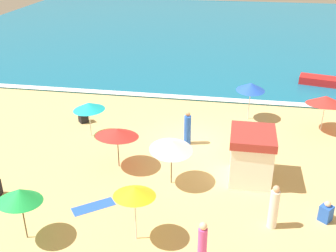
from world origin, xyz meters
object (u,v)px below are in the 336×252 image
Objects in this scene: beach_umbrella_5 at (134,192)px; beach_umbrella_7 at (89,106)px; beachgoer_2 at (187,129)px; lifeguard_cabana at (251,156)px; beach_umbrella_6 at (326,100)px; beach_umbrella_1 at (117,133)px; beachgoer_5 at (202,243)px; beachgoer_1 at (326,212)px; beachgoer_3 at (83,116)px; beach_umbrella_3 at (251,87)px; beachgoer_4 at (274,208)px; beach_umbrella_4 at (171,145)px; beach_umbrella_0 at (20,195)px; small_boat_0 at (320,80)px.

beach_umbrella_7 is at bearing 120.11° from beach_umbrella_5.
beachgoer_2 is (5.46, 0.01, -0.93)m from beach_umbrella_7.
lifeguard_cabana is 7.23m from beach_umbrella_6.
beach_umbrella_1 reaches higher than beachgoer_5.
lifeguard_cabana is 2.61× the size of beachgoer_1.
beachgoer_3 is (-1.08, 1.67, -1.40)m from beach_umbrella_7.
beach_umbrella_1 is at bearing 129.00° from beachgoer_5.
beach_umbrella_5 is 11.23m from beachgoer_3.
beach_umbrella_1 is 1.44× the size of beachgoer_2.
beachgoer_4 is at bearing -84.98° from beach_umbrella_3.
lifeguard_cabana is 1.15× the size of beach_umbrella_7.
beach_umbrella_4 is 1.45× the size of beachgoer_4.
beach_umbrella_0 is 10.45m from beachgoer_3.
beach_umbrella_0 is at bearing 178.96° from beachgoer_5.
beach_umbrella_4 is at bearing -19.95° from beach_umbrella_1.
beachgoer_3 is at bearing 127.62° from beach_umbrella_1.
beachgoer_4 is (9.12, 2.24, -1.03)m from beach_umbrella_0.
beach_umbrella_3 is at bearing -126.56° from small_boat_0.
beach_umbrella_0 is at bearing -135.84° from beach_umbrella_4.
beach_umbrella_4 is at bearing -93.17° from beachgoer_2.
beach_umbrella_0 is 23.74m from small_boat_0.
beach_umbrella_0 is 6.62m from beach_umbrella_4.
beachgoer_1 is at bearing -40.96° from lifeguard_cabana.
beach_umbrella_0 is at bearing -123.57° from beach_umbrella_3.
lifeguard_cabana is at bearing -124.80° from beach_umbrella_6.
beachgoer_4 is at bearing -160.26° from beachgoer_1.
beach_umbrella_3 is at bearing 47.31° from beach_umbrella_1.
beach_umbrella_4 reaches higher than beachgoer_3.
beach_umbrella_0 is 0.74× the size of small_boat_0.
beach_umbrella_4 is at bearing 44.16° from beach_umbrella_0.
beach_umbrella_4 reaches higher than beachgoer_2.
beach_umbrella_0 is 0.85× the size of beach_umbrella_1.
beachgoer_3 is at bearing 98.75° from beach_umbrella_0.
beachgoer_4 is (0.85, -3.34, -0.33)m from lifeguard_cabana.
beach_umbrella_5 is at bearing -109.48° from beach_umbrella_3.
beachgoer_2 reaches higher than beachgoer_5.
small_boat_0 is at bearing 70.71° from beachgoer_5.
small_boat_0 is (9.40, 18.82, -1.74)m from beach_umbrella_5.
small_boat_0 is (15.05, 9.26, -0.02)m from beachgoer_3.
beachgoer_3 is (-6.54, 1.65, -0.48)m from beachgoer_2.
lifeguard_cabana is 0.87× the size of beach_umbrella_4.
beachgoer_2 is (4.97, 8.56, -1.04)m from beach_umbrella_0.
beach_umbrella_1 is 4.31m from beachgoer_2.
beachgoer_1 is at bearing -41.54° from beachgoer_2.
lifeguard_cabana is at bearing -18.70° from beach_umbrella_7.
beachgoer_3 is at bearing -167.43° from beach_umbrella_3.
beach_umbrella_3 reaches higher than beachgoer_2.
beach_umbrella_4 is 2.99× the size of beachgoer_1.
beach_umbrella_7 is (-2.47, 2.93, -0.04)m from beach_umbrella_1.
beach_umbrella_0 reaches higher than beach_umbrella_6.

